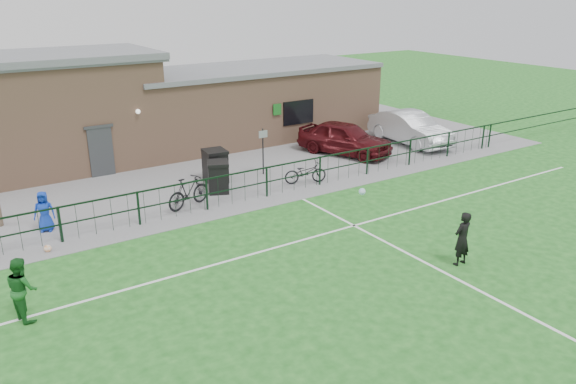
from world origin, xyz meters
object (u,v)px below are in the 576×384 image
wheelie_bin_left (218,178)px  car_maroon (345,138)px  ball_ground (48,248)px  wheelie_bin_right (215,167)px  bicycle_d (189,192)px  bicycle_e (305,172)px  spectator_child (44,211)px  sign_post (263,152)px  car_silver (410,128)px  outfield_player (22,289)px

wheelie_bin_left → car_maroon: (7.47, 1.52, 0.21)m
wheelie_bin_left → ball_ground: 7.01m
wheelie_bin_right → bicycle_d: bearing=-129.1°
bicycle_d → bicycle_e: bicycle_d is taller
wheelie_bin_right → ball_ground: (-7.19, -3.16, -0.53)m
bicycle_e → spectator_child: (-9.85, 0.70, 0.23)m
sign_post → car_silver: sign_post is taller
car_maroon → spectator_child: bearing=165.7°
wheelie_bin_right → car_silver: car_silver is taller
wheelie_bin_right → car_maroon: 7.00m
outfield_player → sign_post: bearing=-72.1°
sign_post → car_silver: bearing=1.8°
sign_post → spectator_child: size_ratio=1.47×
wheelie_bin_left → sign_post: bearing=43.6°
ball_ground → bicycle_e: bearing=5.4°
car_maroon → spectator_child: 14.00m
sign_post → car_silver: 8.89m
bicycle_d → ball_ground: bearing=83.0°
wheelie_bin_right → bicycle_d: size_ratio=0.66×
car_maroon → sign_post: bearing=164.7°
wheelie_bin_left → car_maroon: 7.62m
bicycle_e → car_maroon: bearing=-38.8°
wheelie_bin_left → wheelie_bin_right: (0.47, 1.21, 0.05)m
bicycle_d → ball_ground: (-5.09, -1.08, -0.48)m
sign_post → outfield_player: 12.34m
spectator_child → wheelie_bin_left: bearing=24.0°
bicycle_d → wheelie_bin_left: bearing=-80.8°
bicycle_d → ball_ground: 5.22m
bicycle_d → outfield_player: outfield_player is taller
wheelie_bin_left → bicycle_e: wheelie_bin_left is taller
wheelie_bin_right → car_silver: 11.02m
ball_ground → spectator_child: bearing=79.7°
bicycle_d → car_silver: bearing=-99.8°
car_maroon → bicycle_d: size_ratio=2.42×
wheelie_bin_left → bicycle_e: size_ratio=0.66×
wheelie_bin_right → outfield_player: outfield_player is taller
bicycle_e → outfield_player: outfield_player is taller
car_maroon → ball_ground: car_maroon is taller
car_maroon → car_silver: bearing=-25.6°
car_maroon → car_silver: 4.03m
bicycle_e → outfield_player: 12.21m
sign_post → car_maroon: sign_post is taller
bicycle_d → wheelie_bin_right: bearing=-64.2°
spectator_child → car_maroon: bearing=28.9°
wheelie_bin_right → sign_post: 2.18m
car_maroon → car_silver: car_silver is taller
outfield_player → car_maroon: bearing=-79.2°
car_silver → sign_post: bearing=-175.0°
wheelie_bin_right → ball_ground: 7.87m
wheelie_bin_right → car_maroon: car_maroon is taller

